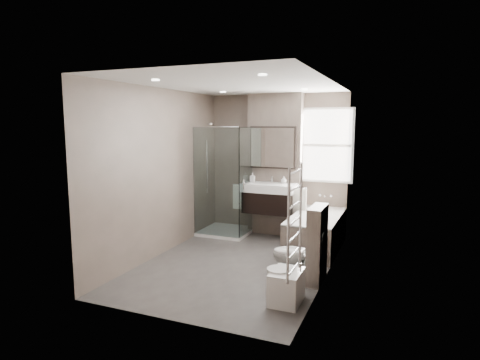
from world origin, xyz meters
The scene contains 15 objects.
room centered at (0.00, 0.00, 1.30)m, with size 2.70×3.90×2.70m.
vanity_pier centered at (0.00, 1.77, 1.30)m, with size 1.00×0.25×2.60m, color #675A51.
vanity centered at (0.00, 1.43, 0.74)m, with size 0.95×0.47×0.66m.
mirror_cabinet centered at (0.00, 1.61, 1.63)m, with size 0.86×0.08×0.76m.
towel_left centered at (-0.56, 1.40, 0.72)m, with size 0.24×0.06×0.44m, color white.
towel_right centered at (0.56, 1.40, 0.72)m, with size 0.24×0.06×0.44m, color white.
shower_enclosure centered at (-0.75, 1.35, 0.49)m, with size 0.90×0.90×2.00m.
bathtub centered at (0.92, 1.10, 0.32)m, with size 0.75×1.60×0.57m.
window centered at (0.90, 1.88, 1.68)m, with size 0.98×0.06×1.33m.
toilet centered at (0.97, -0.30, 0.34)m, with size 0.38×0.67×0.68m, color white.
cistern_box centered at (1.21, -0.25, 0.50)m, with size 0.19×0.55×1.00m.
bidet centered at (1.01, -1.02, 0.20)m, with size 0.41×0.47×0.49m.
towel_radiator centered at (1.25, -1.60, 1.12)m, with size 0.03×0.49×1.10m.
soap_bottle_a centered at (-0.33, 1.47, 1.09)m, with size 0.08×0.08×0.17m, color white.
soap_bottle_b centered at (0.23, 1.55, 1.06)m, with size 0.10×0.10×0.13m, color white.
Camera 1 is at (2.19, -5.30, 2.05)m, focal length 30.00 mm.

